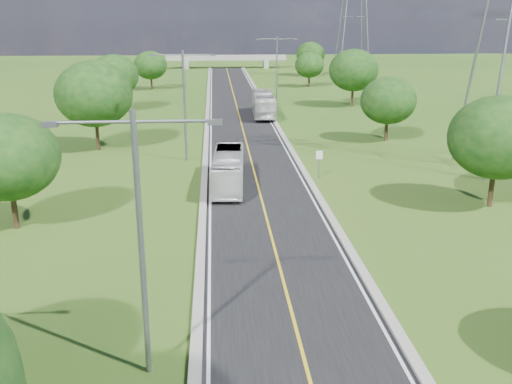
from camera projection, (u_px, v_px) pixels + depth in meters
ground at (243, 129)px, 67.83m from camera, size 260.00×260.00×0.00m
road at (240, 120)px, 73.53m from camera, size 8.00×150.00×0.06m
curb_left at (207, 119)px, 73.21m from camera, size 0.50×150.00×0.22m
curb_right at (273, 118)px, 73.80m from camera, size 0.50×150.00×0.22m
speed_limit_sign at (319, 160)px, 46.75m from camera, size 0.55×0.09×2.40m
overpass at (226, 58)px, 143.27m from camera, size 30.00×3.00×3.20m
streetlight_near_left at (140, 225)px, 19.94m from camera, size 5.90×0.25×10.00m
streetlight_mid_left at (184, 96)px, 51.36m from camera, size 5.90×0.25×10.00m
streetlight_far_right at (277, 65)px, 83.61m from camera, size 5.90×0.25×10.00m
power_tower_far at (354, 9)px, 117.83m from camera, size 9.00×6.40×28.00m
tree_lb at (8, 157)px, 34.86m from camera, size 6.30×6.30×7.33m
tree_lc at (94, 94)px, 55.60m from camera, size 7.56×7.56×8.79m
tree_ld at (114, 75)px, 78.49m from camera, size 6.72×6.72×7.82m
tree_le at (151, 65)px, 101.70m from camera, size 5.88×5.88×6.84m
tree_rb at (498, 138)px, 38.91m from camera, size 6.72×6.72×7.82m
tree_rc at (388, 101)px, 59.97m from camera, size 5.88×5.88×6.84m
tree_rd at (354, 70)px, 82.68m from camera, size 7.14×7.14×8.30m
tree_re at (309, 65)px, 105.72m from camera, size 5.46×5.46×6.35m
tree_rf at (310, 54)px, 124.82m from camera, size 6.30×6.30×7.33m
bus_outbound at (263, 104)px, 75.50m from camera, size 2.99×11.37×3.15m
bus_inbound at (228, 169)px, 44.58m from camera, size 2.90×10.03×2.76m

